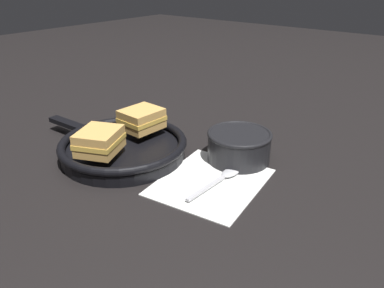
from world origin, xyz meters
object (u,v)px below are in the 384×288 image
(sandwich_near_left, at_px, (99,141))
(soup_bowl, at_px, (239,145))
(skillet, at_px, (123,147))
(spoon, at_px, (224,176))
(sandwich_near_right, at_px, (142,119))

(sandwich_near_left, bearing_deg, soup_bowl, -43.68)
(skillet, bearing_deg, soup_bowl, -56.42)
(spoon, bearing_deg, sandwich_near_right, 88.57)
(soup_bowl, height_order, sandwich_near_right, sandwich_near_right)
(skillet, height_order, sandwich_near_right, sandwich_near_right)
(sandwich_near_right, bearing_deg, skillet, -173.74)
(soup_bowl, xyz_separation_m, spoon, (-0.09, -0.02, -0.03))
(sandwich_near_right, bearing_deg, sandwich_near_left, -171.99)
(soup_bowl, relative_size, skillet, 0.35)
(spoon, distance_m, skillet, 0.24)
(spoon, xyz_separation_m, skillet, (-0.05, 0.23, 0.01))
(skillet, bearing_deg, sandwich_near_left, -170.24)
(soup_bowl, distance_m, sandwich_near_right, 0.23)
(soup_bowl, distance_m, spoon, 0.09)
(spoon, xyz_separation_m, sandwich_near_right, (0.02, 0.24, 0.06))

